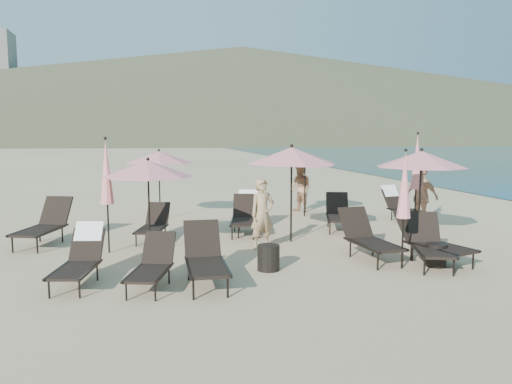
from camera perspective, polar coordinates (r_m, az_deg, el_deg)
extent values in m
plane|color=#D6BA8C|center=(9.97, 9.87, -8.51)|extent=(800.00, 800.00, 0.00)
cone|color=brown|center=(316.33, -1.57, 11.38)|extent=(690.00, 690.00, 55.00)
cone|color=brown|center=(390.57, 16.73, 8.55)|extent=(280.00, 280.00, 32.00)
cube|color=beige|center=(321.90, -20.84, 9.35)|extent=(18.00, 16.00, 38.00)
cube|color=black|center=(8.97, -20.11, -8.44)|extent=(0.79, 1.20, 0.05)
cube|color=black|center=(9.59, -18.74, -5.72)|extent=(0.65, 0.53, 0.57)
cylinder|color=black|center=(8.68, -22.59, -10.20)|extent=(0.03, 0.03, 0.31)
cylinder|color=black|center=(9.54, -20.49, -8.58)|extent=(0.03, 0.03, 0.31)
cylinder|color=black|center=(8.52, -19.53, -10.38)|extent=(0.03, 0.03, 0.31)
cylinder|color=black|center=(9.39, -17.69, -8.71)|extent=(0.03, 0.03, 0.31)
cube|color=black|center=(9.10, -21.68, -8.22)|extent=(0.30, 1.23, 0.04)
cube|color=black|center=(8.93, -18.32, -8.38)|extent=(0.30, 1.23, 0.04)
cube|color=white|center=(9.67, -18.55, -4.29)|extent=(0.54, 0.36, 0.34)
cube|color=black|center=(8.50, -12.22, -9.10)|extent=(0.83, 1.18, 0.04)
cube|color=black|center=(9.10, -11.04, -6.30)|extent=(0.64, 0.54, 0.55)
cylinder|color=black|center=(8.21, -14.62, -10.92)|extent=(0.03, 0.03, 0.30)
cylinder|color=black|center=(9.04, -12.80, -9.20)|extent=(0.03, 0.03, 0.30)
cylinder|color=black|center=(8.08, -11.44, -11.12)|extent=(0.03, 0.03, 0.30)
cylinder|color=black|center=(8.92, -9.92, -9.34)|extent=(0.03, 0.03, 0.30)
cube|color=black|center=(8.61, -13.86, -8.87)|extent=(0.38, 1.16, 0.04)
cube|color=black|center=(8.47, -10.38, -9.05)|extent=(0.38, 1.16, 0.04)
cube|color=black|center=(8.51, -5.61, -8.57)|extent=(0.69, 1.27, 0.05)
cube|color=black|center=(9.25, -6.18, -5.35)|extent=(0.66, 0.49, 0.65)
cylinder|color=black|center=(8.04, -7.17, -10.92)|extent=(0.04, 0.04, 0.36)
cylinder|color=black|center=(9.07, -7.70, -8.86)|extent=(0.04, 0.04, 0.36)
cylinder|color=black|center=(8.09, -3.26, -10.75)|extent=(0.04, 0.04, 0.36)
cylinder|color=black|center=(9.12, -4.25, -8.73)|extent=(0.04, 0.04, 0.36)
cube|color=black|center=(8.53, -7.77, -8.49)|extent=(0.08, 1.41, 0.04)
cube|color=black|center=(8.59, -3.55, -8.33)|extent=(0.08, 1.41, 0.04)
cube|color=black|center=(10.40, 13.54, -5.89)|extent=(0.75, 1.30, 0.05)
cube|color=black|center=(11.04, 11.31, -3.46)|extent=(0.68, 0.53, 0.64)
cylinder|color=black|center=(9.87, 13.75, -7.70)|extent=(0.04, 0.04, 0.35)
cylinder|color=black|center=(10.77, 10.73, -6.40)|extent=(0.04, 0.04, 0.35)
cylinder|color=black|center=(10.16, 16.37, -7.36)|extent=(0.04, 0.04, 0.35)
cylinder|color=black|center=(11.03, 13.21, -6.14)|extent=(0.04, 0.04, 0.35)
cube|color=black|center=(10.28, 11.90, -5.93)|extent=(0.16, 1.40, 0.04)
cube|color=black|center=(10.60, 14.84, -5.62)|extent=(0.16, 1.40, 0.04)
cube|color=black|center=(10.25, 19.53, -6.35)|extent=(0.98, 1.34, 0.05)
cube|color=black|center=(10.97, 18.59, -3.88)|extent=(0.74, 0.63, 0.62)
cylinder|color=black|center=(9.76, 18.69, -8.07)|extent=(0.04, 0.04, 0.34)
cylinder|color=black|center=(10.74, 17.45, -6.66)|extent=(0.04, 0.04, 0.34)
cylinder|color=black|center=(9.89, 21.67, -8.00)|extent=(0.04, 0.04, 0.34)
cylinder|color=black|center=(10.86, 20.17, -6.62)|extent=(0.04, 0.04, 0.34)
cube|color=black|center=(10.23, 17.82, -6.25)|extent=(0.48, 1.30, 0.04)
cube|color=black|center=(10.37, 21.10, -6.20)|extent=(0.48, 1.30, 0.04)
cube|color=black|center=(10.58, 20.50, -5.93)|extent=(0.94, 1.36, 0.05)
cube|color=black|center=(11.07, 17.31, -3.65)|extent=(0.74, 0.62, 0.64)
cylinder|color=black|center=(10.10, 21.67, -7.67)|extent=(0.04, 0.04, 0.35)
cylinder|color=black|center=(10.79, 17.32, -6.58)|extent=(0.04, 0.04, 0.35)
cylinder|color=black|center=(10.51, 23.56, -7.20)|extent=(0.04, 0.04, 0.35)
cylinder|color=black|center=(11.17, 19.24, -6.19)|extent=(0.04, 0.04, 0.35)
cube|color=black|center=(10.39, 19.16, -6.06)|extent=(0.41, 1.35, 0.04)
cube|color=black|center=(10.85, 21.37, -5.61)|extent=(0.41, 1.35, 0.04)
cube|color=black|center=(12.45, -23.68, -4.09)|extent=(1.07, 1.46, 0.05)
cube|color=black|center=(13.16, -21.87, -2.01)|extent=(0.80, 0.69, 0.68)
cylinder|color=black|center=(12.17, -26.08, -5.41)|extent=(0.04, 0.04, 0.37)
cylinder|color=black|center=(13.12, -23.49, -4.42)|extent=(0.04, 0.04, 0.37)
cylinder|color=black|center=(11.88, -23.73, -5.57)|extent=(0.04, 0.04, 0.37)
cylinder|color=black|center=(12.85, -21.26, -4.55)|extent=(0.04, 0.04, 0.37)
cube|color=black|center=(12.66, -24.86, -3.93)|extent=(0.52, 1.41, 0.04)
cube|color=black|center=(12.34, -22.23, -4.07)|extent=(0.52, 1.41, 0.04)
cube|color=black|center=(12.19, -11.92, -4.22)|extent=(0.83, 1.19, 0.04)
cube|color=black|center=(12.83, -11.13, -2.45)|extent=(0.65, 0.54, 0.55)
cylinder|color=black|center=(11.86, -13.55, -5.36)|extent=(0.03, 0.03, 0.30)
cylinder|color=black|center=(12.73, -12.37, -4.50)|extent=(0.03, 0.03, 0.30)
cylinder|color=black|center=(11.74, -11.36, -5.43)|extent=(0.03, 0.03, 0.30)
cylinder|color=black|center=(12.62, -10.33, -4.55)|extent=(0.03, 0.03, 0.30)
cube|color=black|center=(12.30, -13.08, -4.10)|extent=(0.37, 1.17, 0.04)
cube|color=black|center=(12.17, -10.64, -4.16)|extent=(0.37, 1.17, 0.04)
cube|color=black|center=(12.71, -1.43, -3.45)|extent=(0.90, 1.32, 0.05)
cube|color=black|center=(13.46, -1.29, -1.59)|extent=(0.71, 0.59, 0.62)
cylinder|color=black|center=(12.26, -2.75, -4.69)|extent=(0.04, 0.04, 0.34)
cylinder|color=black|center=(13.27, -2.46, -3.80)|extent=(0.04, 0.04, 0.34)
cylinder|color=black|center=(12.24, -0.31, -4.70)|extent=(0.04, 0.04, 0.34)
cylinder|color=black|center=(13.25, -0.21, -3.81)|extent=(0.04, 0.04, 0.34)
cube|color=black|center=(12.77, -2.78, -3.35)|extent=(0.37, 1.32, 0.04)
cube|color=black|center=(12.74, -0.07, -3.37)|extent=(0.37, 1.32, 0.04)
cube|color=black|center=(12.86, -0.85, -3.35)|extent=(0.84, 1.28, 0.05)
cube|color=black|center=(13.59, -0.86, -1.56)|extent=(0.69, 0.56, 0.61)
cylinder|color=black|center=(12.41, -2.02, -4.56)|extent=(0.04, 0.04, 0.33)
cylinder|color=black|center=(13.40, -1.95, -3.71)|extent=(0.04, 0.04, 0.33)
cylinder|color=black|center=(12.41, 0.34, -4.56)|extent=(0.04, 0.04, 0.33)
cylinder|color=black|center=(13.41, 0.24, -3.70)|extent=(0.04, 0.04, 0.33)
cube|color=black|center=(12.91, -2.16, -3.28)|extent=(0.32, 1.30, 0.04)
cube|color=black|center=(12.91, 0.46, -3.27)|extent=(0.32, 1.30, 0.04)
cube|color=white|center=(13.70, -0.86, -0.51)|extent=(0.58, 0.38, 0.37)
cube|color=black|center=(13.46, 9.44, -2.99)|extent=(0.95, 1.31, 0.05)
cube|color=black|center=(14.19, 9.25, -1.29)|extent=(0.72, 0.62, 0.61)
cylinder|color=black|center=(12.99, 8.44, -4.12)|extent=(0.04, 0.04, 0.33)
cylinder|color=black|center=(13.98, 8.24, -3.33)|extent=(0.04, 0.04, 0.33)
cylinder|color=black|center=(13.03, 10.69, -4.13)|extent=(0.04, 0.04, 0.33)
cylinder|color=black|center=(14.02, 10.32, -3.35)|extent=(0.04, 0.04, 0.33)
cube|color=black|center=(13.49, 8.18, -2.90)|extent=(0.46, 1.27, 0.04)
cube|color=black|center=(13.53, 10.67, -2.92)|extent=(0.46, 1.27, 0.04)
cube|color=black|center=(15.21, 17.18, -2.12)|extent=(0.80, 1.23, 0.05)
cube|color=black|center=(15.74, 15.37, -0.74)|extent=(0.66, 0.54, 0.58)
cylinder|color=black|center=(14.73, 17.67, -3.09)|extent=(0.03, 0.03, 0.32)
cylinder|color=black|center=(15.45, 15.24, -2.56)|extent=(0.03, 0.03, 0.32)
cylinder|color=black|center=(15.06, 19.05, -2.93)|extent=(0.03, 0.03, 0.32)
cylinder|color=black|center=(15.76, 16.61, -2.42)|extent=(0.03, 0.03, 0.32)
cube|color=black|center=(15.06, 16.26, -2.14)|extent=(0.29, 1.26, 0.04)
cube|color=black|center=(15.43, 17.85, -1.98)|extent=(0.29, 1.26, 0.04)
cube|color=white|center=(15.81, 15.08, 0.12)|extent=(0.55, 0.36, 0.35)
cylinder|color=black|center=(10.99, -12.12, -1.95)|extent=(0.04, 0.04, 1.94)
cone|color=pink|center=(10.89, -12.24, 2.63)|extent=(1.94, 1.94, 0.35)
sphere|color=black|center=(10.88, -12.27, 3.70)|extent=(0.07, 0.07, 0.07)
cylinder|color=black|center=(11.93, 4.05, -0.55)|extent=(0.05, 0.05, 2.18)
cone|color=pink|center=(11.84, 4.09, 4.18)|extent=(2.18, 2.18, 0.39)
sphere|color=black|center=(11.83, 4.10, 5.29)|extent=(0.08, 0.08, 0.08)
cylinder|color=black|center=(12.28, 18.20, -0.84)|extent=(0.04, 0.04, 2.10)
cone|color=pink|center=(12.19, 18.37, 3.59)|extent=(2.10, 2.10, 0.38)
sphere|color=black|center=(12.18, 18.41, 4.63)|extent=(0.08, 0.08, 0.08)
cylinder|color=black|center=(15.20, -10.97, 0.56)|extent=(0.04, 0.04, 1.98)
cone|color=pink|center=(15.13, -11.04, 3.93)|extent=(1.98, 1.98, 0.36)
sphere|color=black|center=(15.12, -11.06, 4.71)|extent=(0.08, 0.08, 0.08)
cylinder|color=black|center=(15.61, 5.60, 0.59)|extent=(0.04, 0.04, 1.85)
cone|color=pink|center=(15.54, 5.63, 3.66)|extent=(1.85, 1.85, 0.34)
sphere|color=black|center=(15.53, 5.64, 4.38)|extent=(0.07, 0.07, 0.07)
cylinder|color=black|center=(10.04, 16.39, -5.65)|extent=(0.04, 0.04, 0.99)
cone|color=pink|center=(9.87, 16.61, 0.77)|extent=(0.27, 0.27, 1.27)
sphere|color=black|center=(9.82, 16.75, 4.61)|extent=(0.06, 0.06, 0.06)
cylinder|color=black|center=(13.96, 17.71, -1.95)|extent=(0.04, 0.04, 1.13)
cone|color=pink|center=(13.82, 17.91, 3.31)|extent=(0.31, 0.31, 1.44)
sphere|color=black|center=(13.80, 18.02, 6.41)|extent=(0.07, 0.07, 0.07)
cylinder|color=black|center=(11.35, -16.52, -3.99)|extent=(0.04, 0.04, 1.08)
cone|color=pink|center=(11.19, -16.73, 2.21)|extent=(0.30, 0.30, 1.38)
sphere|color=black|center=(11.16, -16.86, 5.89)|extent=(0.07, 0.07, 0.07)
cylinder|color=black|center=(9.59, 1.43, -7.51)|extent=(0.43, 0.43, 0.49)
cylinder|color=black|center=(10.48, 19.89, -6.79)|extent=(0.40, 0.40, 0.45)
imported|color=#A37F58|center=(11.17, 0.74, -2.55)|extent=(0.66, 0.52, 1.60)
imported|color=tan|center=(16.41, 5.10, 0.43)|extent=(0.84, 0.94, 1.59)
imported|color=tan|center=(14.54, 18.43, -0.50)|extent=(0.77, 1.08, 1.70)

